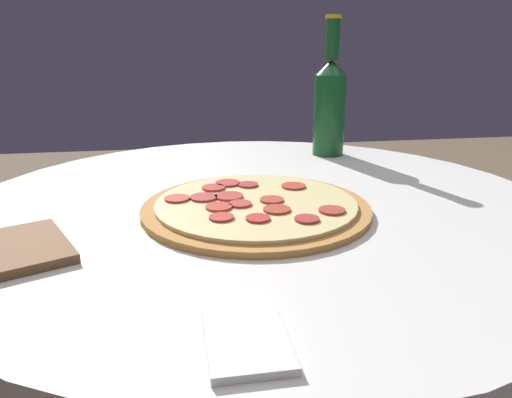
{
  "coord_description": "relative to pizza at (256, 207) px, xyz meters",
  "views": [
    {
      "loc": [
        -0.75,
        0.13,
        1.03
      ],
      "look_at": [
        -0.05,
        0.01,
        0.8
      ],
      "focal_mm": 35.0,
      "sensor_mm": 36.0,
      "label": 1
    }
  ],
  "objects": [
    {
      "name": "beer_bottle",
      "position": [
        0.35,
        -0.22,
        0.11
      ],
      "size": [
        0.07,
        0.07,
        0.29
      ],
      "color": "#144C23",
      "rests_on": "table"
    },
    {
      "name": "pizza",
      "position": [
        0.0,
        0.0,
        0.0
      ],
      "size": [
        0.34,
        0.34,
        0.02
      ],
      "color": "#B77F3D",
      "rests_on": "table"
    },
    {
      "name": "table",
      "position": [
        0.05,
        -0.01,
        -0.22
      ],
      "size": [
        0.96,
        0.96,
        0.78
      ],
      "color": "silver",
      "rests_on": "ground_plane"
    },
    {
      "name": "napkin",
      "position": [
        -0.33,
        0.06,
        -0.0
      ],
      "size": [
        0.12,
        0.07,
        0.01
      ],
      "color": "white",
      "rests_on": "table"
    }
  ]
}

